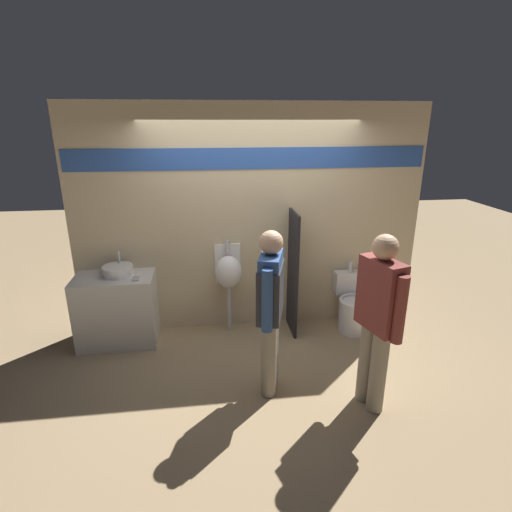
# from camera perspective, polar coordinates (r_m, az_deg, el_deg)

# --- Properties ---
(ground_plane) EXTENTS (16.00, 16.00, 0.00)m
(ground_plane) POSITION_cam_1_polar(r_m,az_deg,el_deg) (4.77, 0.27, -12.67)
(ground_plane) COLOR #997F5B
(display_wall) EXTENTS (4.19, 0.07, 2.70)m
(display_wall) POSITION_cam_1_polar(r_m,az_deg,el_deg) (4.80, -0.67, 5.19)
(display_wall) COLOR beige
(display_wall) RESTS_ON ground_plane
(sink_counter) EXTENTS (0.88, 0.52, 0.83)m
(sink_counter) POSITION_cam_1_polar(r_m,az_deg,el_deg) (4.93, -19.23, -7.28)
(sink_counter) COLOR silver
(sink_counter) RESTS_ON ground_plane
(sink_basin) EXTENTS (0.34, 0.34, 0.25)m
(sink_basin) POSITION_cam_1_polar(r_m,az_deg,el_deg) (4.79, -19.13, -1.95)
(sink_basin) COLOR white
(sink_basin) RESTS_ON sink_counter
(cell_phone) EXTENTS (0.07, 0.14, 0.01)m
(cell_phone) POSITION_cam_1_polar(r_m,az_deg,el_deg) (4.62, -16.81, -3.12)
(cell_phone) COLOR #B7B7BC
(cell_phone) RESTS_ON sink_counter
(divider_near_counter) EXTENTS (0.03, 0.48, 1.50)m
(divider_near_counter) POSITION_cam_1_polar(r_m,az_deg,el_deg) (4.81, 5.28, -2.51)
(divider_near_counter) COLOR black
(divider_near_counter) RESTS_ON ground_plane
(urinal_near_counter) EXTENTS (0.33, 0.28, 1.14)m
(urinal_near_counter) POSITION_cam_1_polar(r_m,az_deg,el_deg) (4.80, -3.96, -2.29)
(urinal_near_counter) COLOR silver
(urinal_near_counter) RESTS_ON ground_plane
(toilet) EXTENTS (0.41, 0.57, 0.83)m
(toilet) POSITION_cam_1_polar(r_m,az_deg,el_deg) (5.14, 13.74, -7.22)
(toilet) COLOR white
(toilet) RESTS_ON ground_plane
(person_in_vest) EXTENTS (0.31, 0.54, 1.61)m
(person_in_vest) POSITION_cam_1_polar(r_m,az_deg,el_deg) (3.64, 2.06, -6.63)
(person_in_vest) COLOR gray
(person_in_vest) RESTS_ON ground_plane
(person_with_lanyard) EXTENTS (0.29, 0.55, 1.64)m
(person_with_lanyard) POSITION_cam_1_polar(r_m,az_deg,el_deg) (3.61, 17.01, -8.29)
(person_with_lanyard) COLOR gray
(person_with_lanyard) RESTS_ON ground_plane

